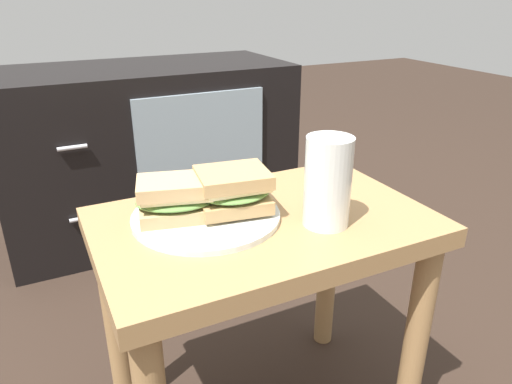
# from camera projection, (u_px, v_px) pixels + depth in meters

# --- Properties ---
(side_table) EXTENTS (0.56, 0.36, 0.46)m
(side_table) POSITION_uv_depth(u_px,v_px,m) (263.00, 264.00, 0.84)
(side_table) COLOR #A37A4C
(side_table) RESTS_ON ground
(tv_cabinet) EXTENTS (0.96, 0.46, 0.58)m
(tv_cabinet) POSITION_uv_depth(u_px,v_px,m) (149.00, 150.00, 1.67)
(tv_cabinet) COLOR black
(tv_cabinet) RESTS_ON ground
(plate) EXTENTS (0.25, 0.25, 0.01)m
(plate) POSITION_uv_depth(u_px,v_px,m) (206.00, 216.00, 0.80)
(plate) COLOR silver
(plate) RESTS_ON side_table
(sandwich_front) EXTENTS (0.15, 0.11, 0.07)m
(sandwich_front) POSITION_uv_depth(u_px,v_px,m) (177.00, 198.00, 0.77)
(sandwich_front) COLOR tan
(sandwich_front) RESTS_ON plate
(sandwich_back) EXTENTS (0.14, 0.12, 0.07)m
(sandwich_back) POSITION_uv_depth(u_px,v_px,m) (233.00, 190.00, 0.79)
(sandwich_back) COLOR tan
(sandwich_back) RESTS_ON plate
(beer_glass) EXTENTS (0.08, 0.08, 0.15)m
(beer_glass) POSITION_uv_depth(u_px,v_px,m) (328.00, 183.00, 0.76)
(beer_glass) COLOR silver
(beer_glass) RESTS_ON side_table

